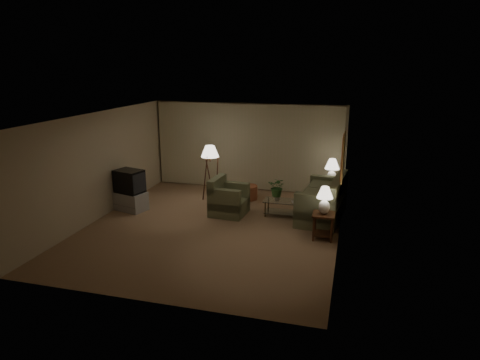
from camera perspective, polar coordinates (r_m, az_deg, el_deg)
name	(u,v)px	position (r m, az deg, el deg)	size (l,w,h in m)	color
ground	(213,227)	(10.52, -3.65, -6.25)	(7.00, 7.00, 0.00)	#A77D5C
room_shell	(231,145)	(11.41, -1.25, 4.65)	(6.04, 7.02, 2.72)	beige
sofa	(322,202)	(11.14, 10.85, -2.86)	(2.19, 1.42, 0.88)	#6D704F
armchair	(229,200)	(11.24, -1.47, -2.70)	(1.04, 1.00, 0.77)	#6D704F
side_table_near	(323,222)	(9.87, 11.06, -5.49)	(0.49, 0.49, 0.60)	#321A0D
side_table_far	(331,190)	(12.34, 12.01, -1.31)	(0.51, 0.43, 0.60)	#321A0D
table_lamp_near	(325,198)	(9.68, 11.23, -2.36)	(0.37, 0.37, 0.63)	white
table_lamp_far	(332,169)	(12.18, 12.17, 1.45)	(0.41, 0.41, 0.70)	white
coffee_table	(283,206)	(11.20, 5.72, -3.43)	(0.99, 0.54, 0.41)	silver
tv_cabinet	(131,201)	(11.97, -14.37, -2.73)	(0.95, 0.73, 0.50)	#A0A0A2
crt_tv	(129,181)	(11.82, -14.55, -0.16)	(0.83, 0.68, 0.61)	black
floor_lamp	(210,171)	(12.38, -3.97, 1.14)	(0.52, 0.52, 1.59)	#321A0D
ottoman	(247,192)	(12.54, 0.96, -1.64)	(0.60, 0.60, 0.40)	#B65D3D
vase	(277,197)	(11.16, 4.99, -2.28)	(0.16, 0.16, 0.17)	white
flowers	(278,185)	(11.06, 5.03, -0.61)	(0.46, 0.40, 0.51)	#376E31
book	(292,202)	(11.03, 6.94, -2.96)	(0.18, 0.24, 0.02)	olive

